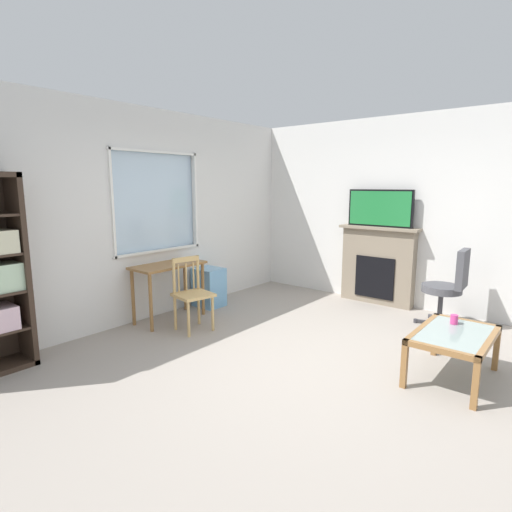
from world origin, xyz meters
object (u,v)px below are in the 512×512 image
tv (380,208)px  office_chair (449,284)px  wooden_chair (192,293)px  fireplace (377,265)px  plastic_drawer_unit (209,287)px  sippy_cup (454,319)px  coffee_table (454,339)px  desk_under_window (169,273)px

tv → office_chair: 1.50m
wooden_chair → fireplace: fireplace is taller
plastic_drawer_unit → sippy_cup: plastic_drawer_unit is taller
fireplace → sippy_cup: 2.24m
wooden_chair → office_chair: bearing=-48.8°
fireplace → tv: (-0.02, -0.00, 0.85)m
wooden_chair → sippy_cup: 2.91m
plastic_drawer_unit → tv: size_ratio=0.59×
coffee_table → sippy_cup: sippy_cup is taller
sippy_cup → tv: bearing=41.8°
coffee_table → sippy_cup: bearing=15.3°
office_chair → fireplace: bearing=68.2°
tv → coffee_table: bearing=-140.8°
wooden_chair → tv: (2.54, -1.29, 0.97)m
office_chair → sippy_cup: bearing=-163.8°
tv → plastic_drawer_unit: bearing=132.7°
wooden_chair → fireplace: size_ratio=0.76×
office_chair → coffee_table: 1.54m
coffee_table → sippy_cup: 0.28m
plastic_drawer_unit → coffee_table: (-0.19, -3.40, 0.10)m
desk_under_window → sippy_cup: size_ratio=10.69×
sippy_cup → office_chair: bearing=16.2°
tv → fireplace: bearing=0.0°
fireplace → desk_under_window: bearing=144.2°
wooden_chair → sippy_cup: wooden_chair is taller
desk_under_window → coffee_table: (0.58, -3.35, -0.25)m
coffee_table → desk_under_window: bearing=99.8°
office_chair → sippy_cup: 1.28m
wooden_chair → tv: 3.01m
fireplace → sippy_cup: bearing=-138.5°
plastic_drawer_unit → coffee_table: size_ratio=0.59×
plastic_drawer_unit → tv: (1.71, -1.85, 1.15)m
plastic_drawer_unit → fireplace: size_ratio=0.48×
desk_under_window → plastic_drawer_unit: desk_under_window is taller
desk_under_window → fireplace: (2.50, -1.80, -0.04)m
tv → sippy_cup: (-1.66, -1.48, -0.95)m
fireplace → coffee_table: (-1.92, -1.55, -0.20)m
desk_under_window → wooden_chair: size_ratio=1.07×
wooden_chair → fireplace: bearing=-26.6°
office_chair → wooden_chair: bearing=131.2°
fireplace → sippy_cup: size_ratio=13.15×
wooden_chair → sippy_cup: (0.89, -2.77, 0.03)m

